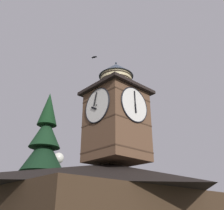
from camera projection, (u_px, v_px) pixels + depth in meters
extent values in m
pyramid|color=black|center=(110.00, 178.00, 18.24)|extent=(15.60, 11.32, 2.00)
cube|color=brown|center=(116.00, 127.00, 19.31)|extent=(3.81, 3.81, 5.49)
cube|color=#432E20|center=(117.00, 154.00, 18.48)|extent=(3.85, 3.85, 0.10)
cube|color=#432E20|center=(116.00, 127.00, 19.30)|extent=(3.85, 3.85, 0.10)
cube|color=#432E20|center=(116.00, 103.00, 20.13)|extent=(3.85, 3.85, 0.10)
cylinder|color=white|center=(134.00, 105.00, 18.49)|extent=(2.68, 0.10, 2.68)
torus|color=black|center=(135.00, 105.00, 18.48)|extent=(2.78, 0.10, 2.78)
cube|color=black|center=(136.00, 109.00, 18.30)|extent=(0.16, 0.04, 0.68)
cube|color=black|center=(135.00, 97.00, 18.64)|extent=(0.11, 0.04, 1.10)
sphere|color=black|center=(135.00, 104.00, 18.42)|extent=(0.10, 0.10, 0.10)
cylinder|color=white|center=(97.00, 105.00, 18.61)|extent=(0.10, 2.68, 2.68)
torus|color=black|center=(97.00, 105.00, 18.59)|extent=(0.10, 2.78, 2.78)
cube|color=black|center=(94.00, 108.00, 18.68)|extent=(0.04, 0.64, 0.43)
cube|color=black|center=(95.00, 99.00, 18.85)|extent=(0.04, 0.36, 1.08)
sphere|color=black|center=(96.00, 105.00, 18.54)|extent=(0.10, 0.10, 0.10)
cube|color=black|center=(116.00, 93.00, 20.47)|extent=(4.51, 4.51, 0.25)
cylinder|color=beige|center=(116.00, 84.00, 20.80)|extent=(2.60, 2.60, 1.42)
cylinder|color=#2D2319|center=(116.00, 90.00, 20.59)|extent=(2.66, 2.66, 0.10)
cylinder|color=#2D2319|center=(116.00, 86.00, 20.73)|extent=(2.66, 2.66, 0.10)
cylinder|color=#2D2319|center=(116.00, 82.00, 20.87)|extent=(2.66, 2.66, 0.10)
cylinder|color=#2D2319|center=(116.00, 79.00, 21.01)|extent=(2.66, 2.66, 0.10)
cone|color=#384251|center=(116.00, 70.00, 21.34)|extent=(2.90, 2.90, 1.26)
sphere|color=#2D3847|center=(116.00, 63.00, 21.63)|extent=(0.16, 0.16, 0.16)
cone|color=black|center=(38.00, 203.00, 20.18)|extent=(5.62, 5.62, 3.35)
cone|color=black|center=(41.00, 179.00, 20.95)|extent=(4.66, 4.66, 3.02)
cone|color=black|center=(44.00, 153.00, 21.82)|extent=(3.70, 3.70, 3.23)
cone|color=#15341C|center=(46.00, 132.00, 22.57)|extent=(2.74, 2.74, 2.81)
cone|color=#133419|center=(49.00, 109.00, 23.49)|extent=(1.78, 1.78, 3.26)
sphere|color=silver|center=(58.00, 158.00, 48.24)|extent=(2.08, 2.08, 2.08)
ellipsoid|color=black|center=(94.00, 57.00, 25.02)|extent=(0.32, 0.26, 0.16)
cube|color=black|center=(93.00, 57.00, 25.07)|extent=(0.29, 0.33, 0.08)
cube|color=black|center=(96.00, 57.00, 24.97)|extent=(0.29, 0.33, 0.08)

